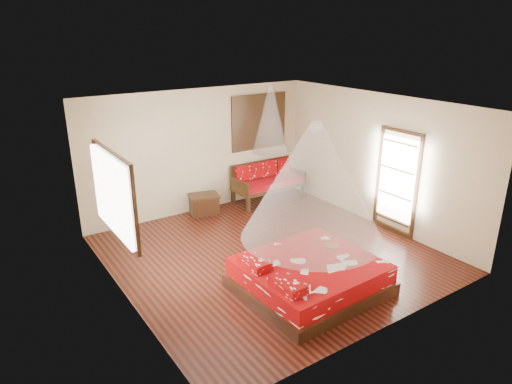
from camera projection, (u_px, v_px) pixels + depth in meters
The scene contains 10 objects.
room at pixel (271, 184), 8.16m from camera, with size 5.54×5.54×2.84m.
bed at pixel (309, 276), 7.36m from camera, with size 2.21×2.02×0.64m.
daybed at pixel (267, 180), 11.15m from camera, with size 1.74×0.77×0.94m.
storage_chest at pixel (204, 204), 10.41m from camera, with size 0.76×0.63×0.46m.
shutter_panel at pixel (259, 122), 10.94m from camera, with size 1.52×0.06×1.32m.
window_left at pixel (116, 194), 6.79m from camera, with size 0.10×1.74×1.34m.
glazed_door at pixel (397, 183), 9.23m from camera, with size 0.08×1.02×2.16m.
wine_tray at pixel (332, 244), 7.78m from camera, with size 0.24×0.24×0.19m.
mosquito_net_main at pixel (314, 182), 6.83m from camera, with size 2.21×2.21×1.80m, color white.
mosquito_net_daybed at pixel (270, 121), 10.55m from camera, with size 0.83×0.83×1.50m, color white.
Camera 1 is at (-4.54, -6.25, 4.04)m, focal length 32.00 mm.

